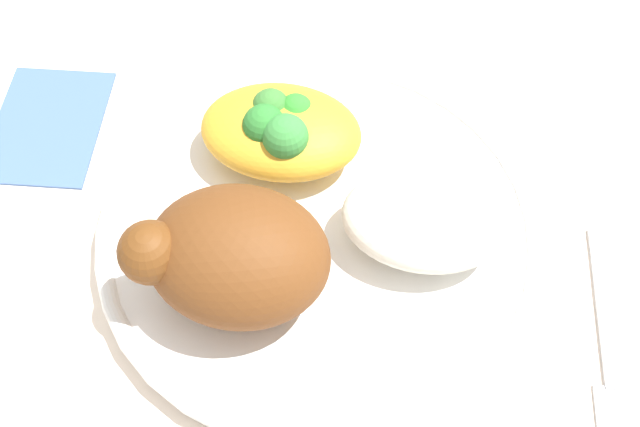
% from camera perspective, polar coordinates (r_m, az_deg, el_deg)
% --- Properties ---
extents(ground_plane, '(2.00, 2.00, 0.00)m').
position_cam_1_polar(ground_plane, '(0.49, -0.00, -1.95)').
color(ground_plane, silver).
extents(plate, '(0.29, 0.29, 0.02)m').
position_cam_1_polar(plate, '(0.48, -0.00, -1.27)').
color(plate, white).
rests_on(plate, ground_plane).
extents(roasted_chicken, '(0.12, 0.09, 0.07)m').
position_cam_1_polar(roasted_chicken, '(0.42, -6.76, -3.23)').
color(roasted_chicken, brown).
rests_on(roasted_chicken, plate).
extents(rice_pile, '(0.10, 0.07, 0.04)m').
position_cam_1_polar(rice_pile, '(0.46, 7.96, -0.33)').
color(rice_pile, white).
rests_on(rice_pile, plate).
extents(mac_cheese_with_broccoli, '(0.11, 0.08, 0.05)m').
position_cam_1_polar(mac_cheese_with_broccoli, '(0.49, -3.08, 6.43)').
color(mac_cheese_with_broccoli, gold).
rests_on(mac_cheese_with_broccoli, plate).
extents(fork, '(0.02, 0.14, 0.01)m').
position_cam_1_polar(fork, '(0.49, 21.23, -9.21)').
color(fork, '#B2B2B7').
rests_on(fork, ground_plane).
extents(napkin, '(0.09, 0.11, 0.00)m').
position_cam_1_polar(napkin, '(0.58, -20.24, 6.45)').
color(napkin, '#47669E').
rests_on(napkin, ground_plane).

